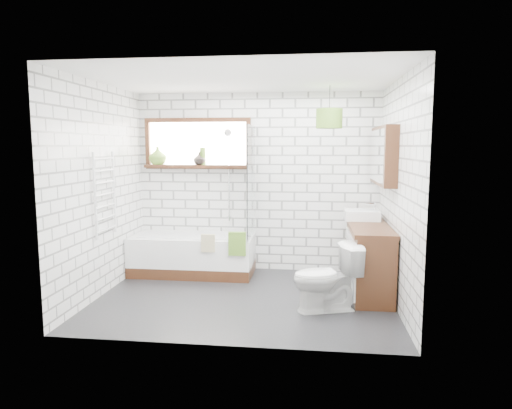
# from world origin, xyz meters

# --- Properties ---
(floor) EXTENTS (3.40, 2.60, 0.01)m
(floor) POSITION_xyz_m (0.00, 0.00, -0.01)
(floor) COLOR black
(floor) RESTS_ON ground
(ceiling) EXTENTS (3.40, 2.60, 0.01)m
(ceiling) POSITION_xyz_m (0.00, 0.00, 2.50)
(ceiling) COLOR white
(ceiling) RESTS_ON ground
(wall_back) EXTENTS (3.40, 0.01, 2.50)m
(wall_back) POSITION_xyz_m (0.00, 1.30, 1.25)
(wall_back) COLOR white
(wall_back) RESTS_ON ground
(wall_front) EXTENTS (3.40, 0.01, 2.50)m
(wall_front) POSITION_xyz_m (0.00, -1.30, 1.25)
(wall_front) COLOR white
(wall_front) RESTS_ON ground
(wall_left) EXTENTS (0.01, 2.60, 2.50)m
(wall_left) POSITION_xyz_m (-1.70, 0.00, 1.25)
(wall_left) COLOR white
(wall_left) RESTS_ON ground
(wall_right) EXTENTS (0.01, 2.60, 2.50)m
(wall_right) POSITION_xyz_m (1.70, 0.00, 1.25)
(wall_right) COLOR white
(wall_right) RESTS_ON ground
(window) EXTENTS (1.52, 0.16, 0.68)m
(window) POSITION_xyz_m (-0.85, 1.26, 1.80)
(window) COLOR black
(window) RESTS_ON wall_back
(towel_radiator) EXTENTS (0.06, 0.52, 1.00)m
(towel_radiator) POSITION_xyz_m (-1.66, 0.00, 1.20)
(towel_radiator) COLOR white
(towel_radiator) RESTS_ON wall_left
(mirror_cabinet) EXTENTS (0.16, 1.20, 0.70)m
(mirror_cabinet) POSITION_xyz_m (1.62, 0.60, 1.65)
(mirror_cabinet) COLOR black
(mirror_cabinet) RESTS_ON wall_right
(shower_riser) EXTENTS (0.02, 0.02, 1.30)m
(shower_riser) POSITION_xyz_m (-0.40, 1.26, 1.35)
(shower_riser) COLOR silver
(shower_riser) RESTS_ON wall_back
(bathtub) EXTENTS (1.67, 0.74, 0.54)m
(bathtub) POSITION_xyz_m (-0.86, 0.93, 0.27)
(bathtub) COLOR white
(bathtub) RESTS_ON floor
(shower_screen) EXTENTS (0.02, 0.72, 1.50)m
(shower_screen) POSITION_xyz_m (-0.04, 0.93, 1.29)
(shower_screen) COLOR white
(shower_screen) RESTS_ON bathtub
(towel_green) EXTENTS (0.22, 0.06, 0.31)m
(towel_green) POSITION_xyz_m (-0.17, 0.56, 0.52)
(towel_green) COLOR #517D25
(towel_green) RESTS_ON bathtub
(towel_beige) EXTENTS (0.18, 0.04, 0.23)m
(towel_beige) POSITION_xyz_m (-0.55, 0.56, 0.52)
(towel_beige) COLOR tan
(towel_beige) RESTS_ON bathtub
(vanity) EXTENTS (0.47, 1.44, 0.83)m
(vanity) POSITION_xyz_m (1.47, 0.44, 0.41)
(vanity) COLOR black
(vanity) RESTS_ON floor
(basin) EXTENTS (0.43, 0.38, 0.13)m
(basin) POSITION_xyz_m (1.41, 0.79, 0.89)
(basin) COLOR white
(basin) RESTS_ON vanity
(tap) EXTENTS (0.04, 0.04, 0.17)m
(tap) POSITION_xyz_m (1.57, 0.79, 0.96)
(tap) COLOR silver
(tap) RESTS_ON vanity
(toilet) EXTENTS (0.60, 0.80, 0.73)m
(toilet) POSITION_xyz_m (0.93, -0.30, 0.36)
(toilet) COLOR white
(toilet) RESTS_ON floor
(vase_olive) EXTENTS (0.32, 0.32, 0.26)m
(vase_olive) POSITION_xyz_m (-1.43, 1.23, 1.61)
(vase_olive) COLOR #588228
(vase_olive) RESTS_ON window
(vase_dark) EXTENTS (0.20, 0.20, 0.18)m
(vase_dark) POSITION_xyz_m (-0.81, 1.23, 1.57)
(vase_dark) COLOR black
(vase_dark) RESTS_ON window
(bottle) EXTENTS (0.09, 0.09, 0.24)m
(bottle) POSITION_xyz_m (-0.77, 1.23, 1.60)
(bottle) COLOR #588228
(bottle) RESTS_ON window
(pendant) EXTENTS (0.32, 0.32, 0.24)m
(pendant) POSITION_xyz_m (0.97, 0.64, 2.10)
(pendant) COLOR #517D25
(pendant) RESTS_ON ceiling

